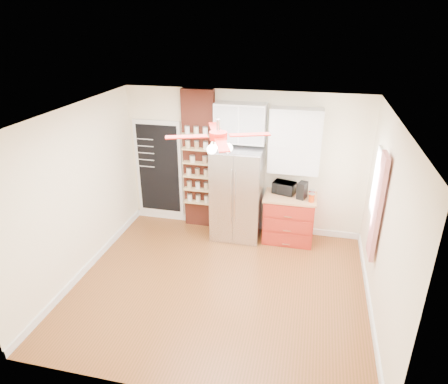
% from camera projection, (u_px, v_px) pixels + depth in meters
% --- Properties ---
extents(floor, '(4.50, 4.50, 0.00)m').
position_uv_depth(floor, '(219.00, 286.00, 6.25)').
color(floor, brown).
rests_on(floor, ground).
extents(ceiling, '(4.50, 4.50, 0.00)m').
position_uv_depth(ceiling, '(218.00, 115.00, 5.15)').
color(ceiling, white).
rests_on(ceiling, wall_back).
extents(wall_back, '(4.50, 0.02, 2.70)m').
position_uv_depth(wall_back, '(244.00, 163.00, 7.48)').
color(wall_back, '#FDEFCB').
rests_on(wall_back, floor).
extents(wall_front, '(4.50, 0.02, 2.70)m').
position_uv_depth(wall_front, '(171.00, 297.00, 3.92)').
color(wall_front, '#FDEFCB').
rests_on(wall_front, floor).
extents(wall_left, '(0.02, 4.00, 2.70)m').
position_uv_depth(wall_left, '(77.00, 194.00, 6.16)').
color(wall_left, '#FDEFCB').
rests_on(wall_left, floor).
extents(wall_right, '(0.02, 4.00, 2.70)m').
position_uv_depth(wall_right, '(385.00, 226.00, 5.23)').
color(wall_right, '#FDEFCB').
rests_on(wall_right, floor).
extents(chalkboard, '(0.95, 0.05, 1.95)m').
position_uv_depth(chalkboard, '(159.00, 169.00, 7.90)').
color(chalkboard, white).
rests_on(chalkboard, wall_back).
extents(brick_pillar, '(0.60, 0.16, 2.70)m').
position_uv_depth(brick_pillar, '(199.00, 161.00, 7.58)').
color(brick_pillar, maroon).
rests_on(brick_pillar, floor).
extents(fridge, '(0.90, 0.70, 1.75)m').
position_uv_depth(fridge, '(237.00, 194.00, 7.35)').
color(fridge, silver).
rests_on(fridge, floor).
extents(upper_glass_cabinet, '(0.90, 0.35, 0.70)m').
position_uv_depth(upper_glass_cabinet, '(240.00, 123.00, 7.01)').
color(upper_glass_cabinet, white).
rests_on(upper_glass_cabinet, wall_back).
extents(red_cabinet, '(0.94, 0.64, 0.90)m').
position_uv_depth(red_cabinet, '(289.00, 218.00, 7.37)').
color(red_cabinet, '#A02417').
rests_on(red_cabinet, floor).
extents(upper_shelf_unit, '(0.90, 0.30, 1.15)m').
position_uv_depth(upper_shelf_unit, '(295.00, 141.00, 6.94)').
color(upper_shelf_unit, white).
rests_on(upper_shelf_unit, wall_back).
extents(window, '(0.04, 0.75, 1.05)m').
position_uv_depth(window, '(378.00, 186.00, 5.96)').
color(window, white).
rests_on(window, wall_right).
extents(curtain, '(0.06, 0.40, 1.55)m').
position_uv_depth(curtain, '(377.00, 207.00, 5.52)').
color(curtain, red).
rests_on(curtain, wall_right).
extents(ceiling_fan, '(1.40, 1.40, 0.44)m').
position_uv_depth(ceiling_fan, '(218.00, 136.00, 5.26)').
color(ceiling_fan, silver).
rests_on(ceiling_fan, ceiling).
extents(toaster_oven, '(0.45, 0.36, 0.22)m').
position_uv_depth(toaster_oven, '(284.00, 188.00, 7.26)').
color(toaster_oven, black).
rests_on(toaster_oven, red_cabinet).
extents(coffee_maker, '(0.20, 0.24, 0.30)m').
position_uv_depth(coffee_maker, '(302.00, 190.00, 7.05)').
color(coffee_maker, black).
rests_on(coffee_maker, red_cabinet).
extents(canister_left, '(0.13, 0.13, 0.15)m').
position_uv_depth(canister_left, '(311.00, 198.00, 6.94)').
color(canister_left, '#BF380A').
rests_on(canister_left, red_cabinet).
extents(canister_right, '(0.13, 0.13, 0.14)m').
position_uv_depth(canister_right, '(312.00, 194.00, 7.09)').
color(canister_right, '#AA0920').
rests_on(canister_right, red_cabinet).
extents(pantry_jar_oats, '(0.12, 0.12, 0.12)m').
position_uv_depth(pantry_jar_oats, '(192.00, 159.00, 7.42)').
color(pantry_jar_oats, beige).
rests_on(pantry_jar_oats, brick_pillar).
extents(pantry_jar_beans, '(0.11, 0.11, 0.13)m').
position_uv_depth(pantry_jar_beans, '(205.00, 160.00, 7.37)').
color(pantry_jar_beans, '#99734E').
rests_on(pantry_jar_beans, brick_pillar).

